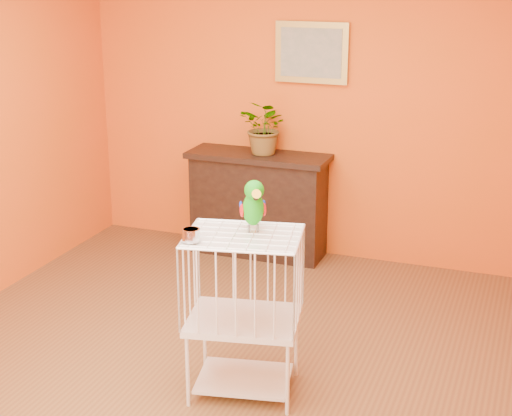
% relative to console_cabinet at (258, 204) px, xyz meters
% --- Properties ---
extents(ground, '(4.50, 4.50, 0.00)m').
position_rel_console_cabinet_xyz_m(ground, '(0.40, -2.04, -0.45)').
color(ground, brown).
rests_on(ground, ground).
extents(room_shell, '(4.50, 4.50, 4.50)m').
position_rel_console_cabinet_xyz_m(room_shell, '(0.40, -2.04, 1.13)').
color(room_shell, '#DD5314').
rests_on(room_shell, ground).
extents(console_cabinet, '(1.22, 0.44, 0.90)m').
position_rel_console_cabinet_xyz_m(console_cabinet, '(0.00, 0.00, 0.00)').
color(console_cabinet, black).
rests_on(console_cabinet, ground).
extents(potted_plant, '(0.54, 0.57, 0.36)m').
position_rel_console_cabinet_xyz_m(potted_plant, '(0.07, 0.02, 0.63)').
color(potted_plant, '#26722D').
rests_on(potted_plant, console_cabinet).
extents(framed_picture, '(0.62, 0.04, 0.50)m').
position_rel_console_cabinet_xyz_m(framed_picture, '(0.40, 0.18, 1.30)').
color(framed_picture, '#AD903D').
rests_on(framed_picture, room_shell).
extents(birdcage, '(0.73, 0.61, 1.00)m').
position_rel_console_cabinet_xyz_m(birdcage, '(0.72, -2.18, 0.06)').
color(birdcage, silver).
rests_on(birdcage, ground).
extents(feed_cup, '(0.10, 0.10, 0.07)m').
position_rel_console_cabinet_xyz_m(feed_cup, '(0.49, -2.38, 0.58)').
color(feed_cup, silver).
rests_on(feed_cup, birdcage).
extents(parrot, '(0.20, 0.28, 0.32)m').
position_rel_console_cabinet_xyz_m(parrot, '(0.76, -2.11, 0.71)').
color(parrot, '#59544C').
rests_on(parrot, birdcage).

